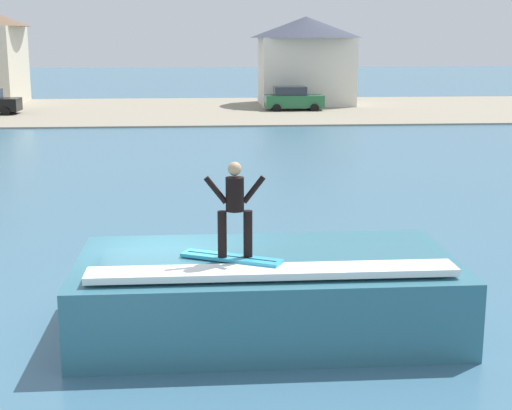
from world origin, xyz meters
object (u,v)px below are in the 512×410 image
(surfer, at_px, (235,204))
(wave_crest, at_px, (267,292))
(surfboard, at_px, (231,258))
(car_far_shore, at_px, (293,99))
(house_gabled_white, at_px, (306,56))

(surfer, bearing_deg, wave_crest, 45.57)
(surfboard, xyz_separation_m, car_far_shore, (6.55, 43.59, -0.66))
(car_far_shore, bearing_deg, wave_crest, -97.77)
(surfboard, relative_size, house_gabled_white, 0.20)
(car_far_shore, bearing_deg, surfboard, -98.55)
(surfer, height_order, house_gabled_white, house_gabled_white)
(surfboard, distance_m, car_far_shore, 44.08)
(surfer, xyz_separation_m, car_far_shore, (6.48, 43.62, -1.63))
(wave_crest, bearing_deg, house_gabled_white, 81.15)
(car_far_shore, bearing_deg, house_gabled_white, 72.48)
(house_gabled_white, bearing_deg, wave_crest, -98.85)
(wave_crest, height_order, surfboard, surfboard)
(surfboard, height_order, surfer, surfer)
(surfboard, distance_m, surfer, 0.98)
(wave_crest, relative_size, house_gabled_white, 0.78)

